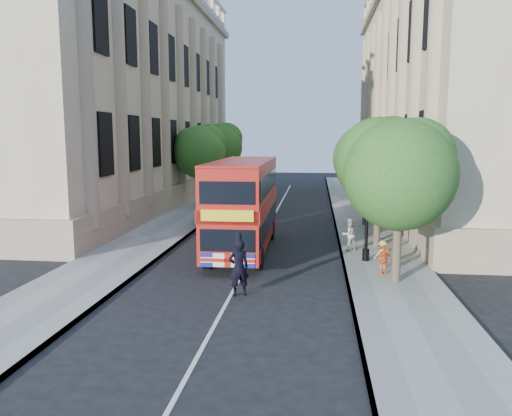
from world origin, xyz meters
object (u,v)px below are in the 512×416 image
(lamp_post, at_px, (367,205))
(double_decker_bus, at_px, (243,203))
(police_constable, at_px, (239,268))
(woman_pedestrian, at_px, (349,235))
(box_van, at_px, (224,200))

(lamp_post, xyz_separation_m, double_decker_bus, (-5.51, 1.52, -0.18))
(police_constable, xyz_separation_m, woman_pedestrian, (4.12, 6.83, -0.10))
(lamp_post, height_order, box_van, lamp_post)
(double_decker_bus, distance_m, box_van, 8.04)
(police_constable, bearing_deg, woman_pedestrian, -145.86)
(double_decker_bus, relative_size, police_constable, 4.69)
(lamp_post, bearing_deg, double_decker_bus, 164.55)
(lamp_post, xyz_separation_m, woman_pedestrian, (-0.60, 1.83, -1.63))
(woman_pedestrian, bearing_deg, box_van, -71.52)
(box_van, bearing_deg, lamp_post, -54.18)
(police_constable, bearing_deg, lamp_post, -158.12)
(police_constable, bearing_deg, box_van, -102.14)
(woman_pedestrian, bearing_deg, police_constable, 32.52)
(lamp_post, xyz_separation_m, box_van, (-7.89, 9.16, -1.03))
(double_decker_bus, xyz_separation_m, police_constable, (0.79, -6.52, -1.35))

